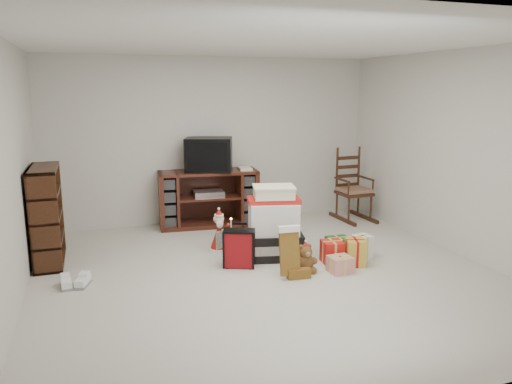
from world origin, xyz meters
The scene contains 13 objects.
room centered at (0.00, 0.00, 1.25)m, with size 5.01×5.01×2.51m.
tv_stand centered at (-0.14, 2.21, 0.42)m, with size 1.50×0.65×0.83m.
bookshelf centered at (-2.31, 1.22, 0.55)m, with size 0.31×0.94×1.14m.
rocking_chair centered at (2.09, 1.87, 0.40)m, with size 0.51×0.80×1.17m.
gift_pile centered at (0.27, 0.53, 0.38)m, with size 0.79×0.65×0.87m.
red_suitcase centered at (-0.23, 0.34, 0.22)m, with size 0.38×0.29×0.52m.
stocking centered at (0.19, -0.17, 0.30)m, with size 0.28×0.12×0.59m, color #0E7F0F, non-canonical shape.
teddy_bear centered at (0.43, -0.05, 0.14)m, with size 0.22×0.19×0.32m.
santa_figurine centered at (0.28, 0.79, 0.24)m, with size 0.31×0.29×0.64m.
mrs_claus_figurine centered at (-0.29, 1.00, 0.21)m, with size 0.27×0.25×0.55m.
sneaker_pair centered at (-2.03, 0.31, 0.05)m, with size 0.33×0.28×0.09m.
gift_cluster centered at (1.02, 0.08, 0.12)m, with size 0.70×0.79×0.24m.
crt_television centered at (-0.13, 2.19, 1.08)m, with size 0.78×0.67×0.49m.
Camera 1 is at (-1.78, -4.93, 2.03)m, focal length 35.00 mm.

